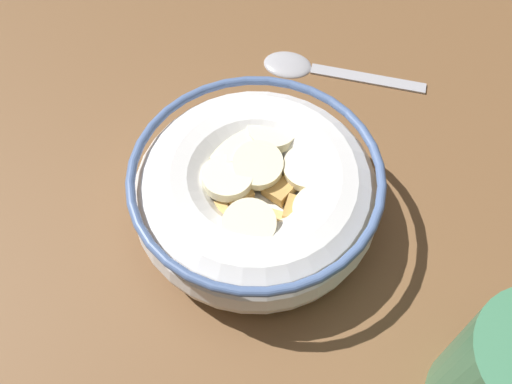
# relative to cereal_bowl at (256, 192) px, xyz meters

# --- Properties ---
(ground_plane) EXTENTS (1.04, 1.04, 0.02)m
(ground_plane) POSITION_rel_cereal_bowl_xyz_m (-0.00, -0.00, -0.04)
(ground_plane) COLOR brown
(cereal_bowl) EXTENTS (0.16, 0.16, 0.06)m
(cereal_bowl) POSITION_rel_cereal_bowl_xyz_m (0.00, 0.00, 0.00)
(cereal_bowl) COLOR white
(cereal_bowl) RESTS_ON ground_plane
(spoon) EXTENTS (0.13, 0.04, 0.01)m
(spoon) POSITION_rel_cereal_bowl_xyz_m (0.03, 0.14, -0.03)
(spoon) COLOR #A5A5AD
(spoon) RESTS_ON ground_plane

